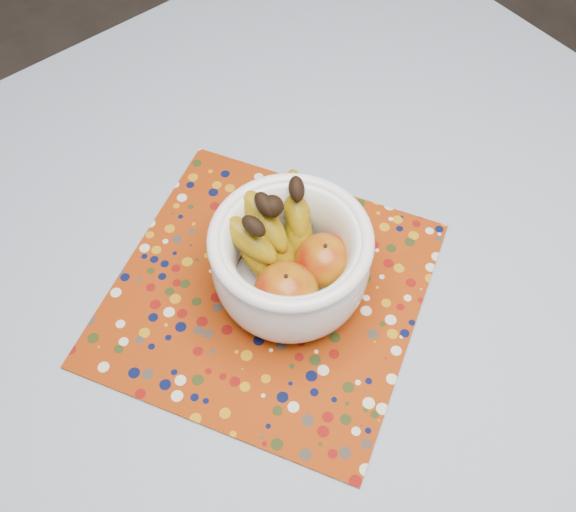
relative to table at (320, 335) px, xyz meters
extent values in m
plane|color=#2D2826|center=(0.00, 0.00, -0.67)|extent=(4.00, 4.00, 0.00)
cube|color=brown|center=(0.00, 0.00, 0.06)|extent=(1.20, 1.20, 0.04)
cylinder|color=brown|center=(0.53, 0.53, -0.32)|extent=(0.06, 0.06, 0.71)
cylinder|color=brown|center=(0.71, 0.06, -0.46)|extent=(0.04, 0.04, 0.42)
cylinder|color=brown|center=(1.02, 0.17, -0.46)|extent=(0.04, 0.04, 0.42)
cube|color=slate|center=(0.00, 0.00, 0.08)|extent=(1.32, 1.32, 0.01)
cube|color=maroon|center=(-0.04, 0.06, 0.09)|extent=(0.53, 0.53, 0.00)
cylinder|color=white|center=(-0.02, 0.05, 0.10)|extent=(0.10, 0.10, 0.01)
cylinder|color=white|center=(-0.02, 0.05, 0.11)|extent=(0.15, 0.15, 0.01)
torus|color=white|center=(-0.02, 0.05, 0.20)|extent=(0.20, 0.20, 0.02)
ellipsoid|color=maroon|center=(-0.05, 0.02, 0.15)|extent=(0.08, 0.08, 0.07)
ellipsoid|color=maroon|center=(0.02, 0.02, 0.15)|extent=(0.08, 0.08, 0.07)
sphere|color=black|center=(-0.01, 0.09, 0.22)|extent=(0.03, 0.03, 0.03)
camera|label=1|loc=(-0.31, -0.31, 0.86)|focal=42.00mm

